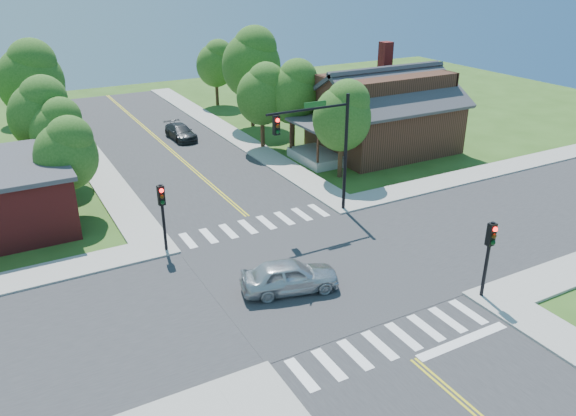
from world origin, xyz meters
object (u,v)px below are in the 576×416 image
signal_pole_nw (162,206)px  signal_mast_ne (322,138)px  house_ne (383,109)px  car_dgrey (181,132)px  car_silver (290,277)px  signal_pole_se (490,246)px

signal_pole_nw → signal_mast_ne: bearing=0.1°
house_ne → car_dgrey: bearing=141.9°
signal_mast_ne → signal_pole_nw: signal_mast_ne is taller
signal_mast_ne → house_ne: 14.23m
signal_pole_nw → car_silver: 7.76m
signal_mast_ne → car_silver: (-5.68, -6.49, -4.08)m
signal_pole_nw → car_silver: (3.83, -6.47, -1.89)m
signal_pole_nw → signal_pole_se: bearing=-45.0°
signal_pole_se → car_silver: (-7.37, 4.73, -1.89)m
car_silver → car_dgrey: 25.82m
signal_pole_se → signal_mast_ne: bearing=98.6°
car_silver → car_dgrey: size_ratio=1.12×
house_ne → car_silver: size_ratio=2.70×
signal_pole_nw → house_ne: house_ne is taller
signal_pole_se → house_ne: (9.51, 19.86, 0.67)m
car_dgrey → car_silver: bearing=-100.7°
signal_pole_nw → car_dgrey: (7.36, 19.11, -2.05)m
signal_pole_se → house_ne: bearing=64.4°
house_ne → signal_pole_nw: bearing=-157.3°
car_silver → car_dgrey: bearing=6.7°
car_silver → car_dgrey: car_silver is taller
signal_mast_ne → house_ne: signal_mast_ne is taller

